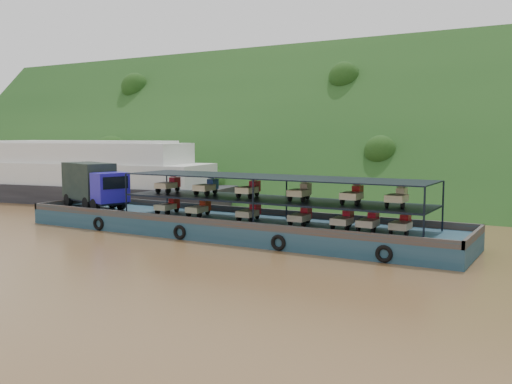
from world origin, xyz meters
The scene contains 4 objects.
ground centered at (0.00, 0.00, 0.00)m, with size 160.00×160.00×0.00m, color brown.
hillside centered at (0.00, 36.00, 0.00)m, with size 140.00×28.00×28.00m, color #163814.
cargo_barge centered at (-5.26, 1.55, 1.28)m, with size 35.12×7.18×5.09m.
passenger_ferry centered at (-29.25, 11.87, 2.99)m, with size 34.96×13.75×6.90m.
Camera 1 is at (19.48, -34.09, 7.44)m, focal length 40.00 mm.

